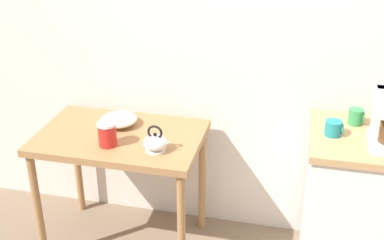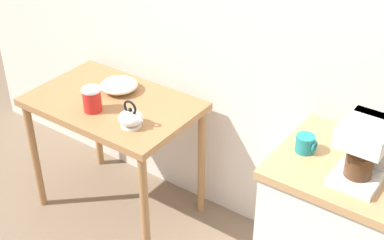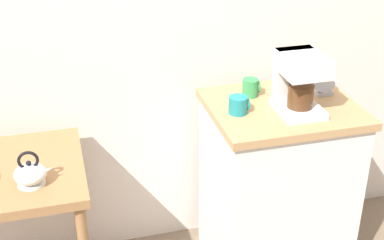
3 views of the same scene
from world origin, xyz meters
name	(u,v)px [view 1 (image 1 of 3)]	position (x,y,z in m)	size (l,w,h in m)	color
back_wall	(272,6)	(0.10, 0.39, 1.40)	(4.40, 0.10, 2.80)	silver
wooden_table	(121,149)	(-0.65, -0.02, 0.65)	(0.91, 0.59, 0.75)	#9E7044
kitchen_counter	(365,212)	(0.69, -0.01, 0.44)	(0.65, 0.55, 0.88)	white
bowl_stoneware	(119,119)	(-0.69, 0.09, 0.78)	(0.21, 0.21, 0.07)	beige
teakettle	(156,143)	(-0.40, -0.15, 0.79)	(0.15, 0.12, 0.15)	white
canister_enamel	(107,134)	(-0.67, -0.15, 0.81)	(0.10, 0.10, 0.13)	red
mug_tall_green	(356,117)	(0.58, 0.12, 0.92)	(0.08, 0.07, 0.08)	#338C4C
mug_dark_teal	(334,128)	(0.47, -0.04, 0.92)	(0.09, 0.08, 0.08)	teal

